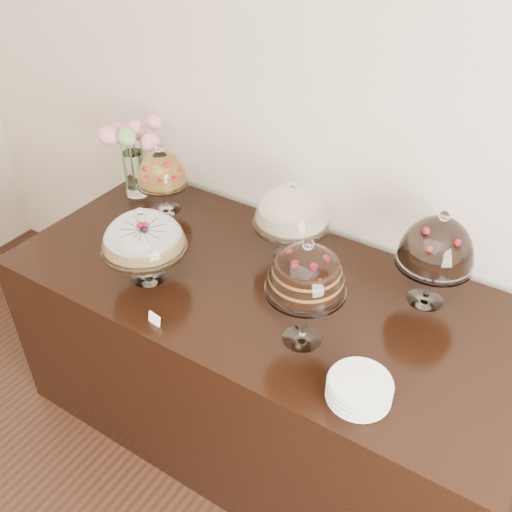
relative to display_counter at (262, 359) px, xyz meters
The scene contains 10 objects.
wall_back 1.19m from the display_counter, 81.36° to the left, with size 5.00×0.04×3.00m, color beige.
display_counter is the anchor object (origin of this frame).
cake_stand_sugar_sponge 0.82m from the display_counter, 153.55° to the right, with size 0.36×0.36×0.34m.
cake_stand_choco_layer 0.84m from the display_counter, 32.98° to the right, with size 0.29×0.29×0.45m.
cake_stand_cheesecake 0.73m from the display_counter, 91.27° to the left, with size 0.34×0.34×0.38m.
cake_stand_dark_choco 0.98m from the display_counter, 24.18° to the left, with size 0.30×0.30×0.42m.
cake_stand_fruit_tart 1.01m from the display_counter, 161.29° to the left, with size 0.25×0.25×0.35m.
flower_vase 1.23m from the display_counter, 162.83° to the left, with size 0.29×0.32×0.40m.
plate_stack 0.83m from the display_counter, 29.66° to the right, with size 0.21×0.21×0.08m.
price_card_left 0.67m from the display_counter, 118.11° to the right, with size 0.06×0.01×0.04m, color white.
Camera 1 is at (0.89, 0.88, 2.42)m, focal length 40.00 mm.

